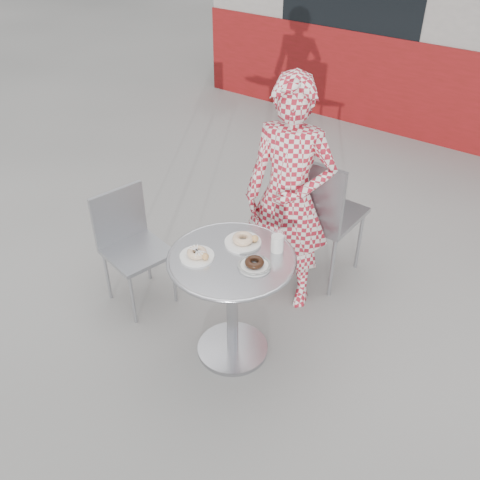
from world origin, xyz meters
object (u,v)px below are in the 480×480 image
Objects in this scene: plate_far at (244,240)px; milk_cup at (277,243)px; bistro_table at (232,282)px; seated_person at (289,199)px; chair_far at (321,238)px; plate_near at (197,254)px; chair_left at (139,271)px; plate_checker at (254,264)px.

plate_far is 1.73× the size of milk_cup.
plate_far is at bearing 99.61° from bistro_table.
bistro_table is 0.67m from seated_person.
chair_far is 5.18× the size of plate_near.
chair_left is at bearing -170.63° from plate_far.
plate_checker is at bearing 3.11° from bistro_table.
chair_far is (0.04, 0.99, -0.24)m from bistro_table.
seated_person is 0.65m from plate_checker.
seated_person is 7.50× the size of plate_far.
chair_left is at bearing -155.33° from seated_person.
plate_far is 0.20m from milk_cup.
plate_near is at bearing -136.33° from milk_cup.
plate_checker is 1.50× the size of milk_cup.
plate_near is at bearing -144.72° from bistro_table.
plate_near is 1.58× the size of milk_cup.
chair_far is 5.44× the size of plate_checker.
chair_far is 1.23× the size of chair_left.
chair_left is 4.42× the size of plate_checker.
bistro_table is at bearing -101.50° from seated_person.
chair_left is at bearing 179.41° from plate_checker.
seated_person is (0.76, 0.61, 0.53)m from chair_left.
milk_cup is at bearing -66.61° from chair_left.
milk_cup reaches higher than chair_left.
seated_person is at bearing 92.74° from bistro_table.
chair_far is 4.73× the size of plate_far.
plate_checker is (0.17, -0.14, -0.01)m from plate_far.
chair_far is 1.08m from plate_checker.
chair_far is 0.96m from plate_far.
seated_person is 12.97× the size of milk_cup.
bistro_table is 0.27m from plate_near.
plate_near is 1.05× the size of plate_checker.
bistro_table is 3.50× the size of plate_far.
milk_cup is at bearing -80.11° from seated_person.
chair_far reaches higher than plate_far.
seated_person is 8.64× the size of plate_checker.
bistro_table is at bearing 35.28° from plate_near.
milk_cup is at bearing 43.67° from plate_near.
bistro_table is at bearing -78.40° from chair_left.
chair_left is 0.82m from plate_near.
plate_near reaches higher than plate_checker.
bistro_table is 0.24m from plate_checker.
bistro_table is 0.74× the size of chair_far.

